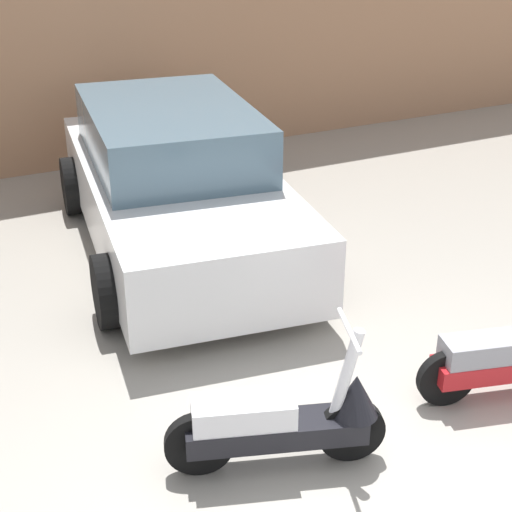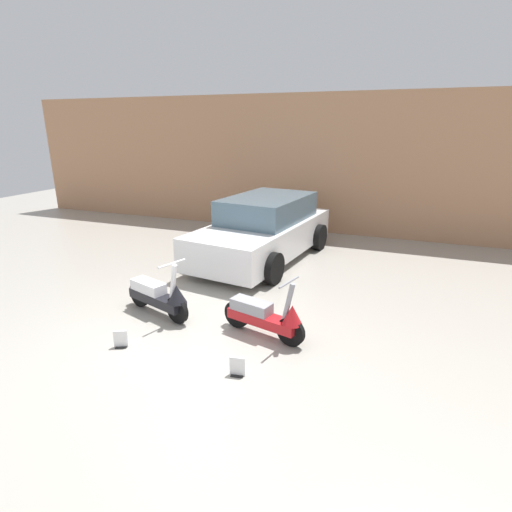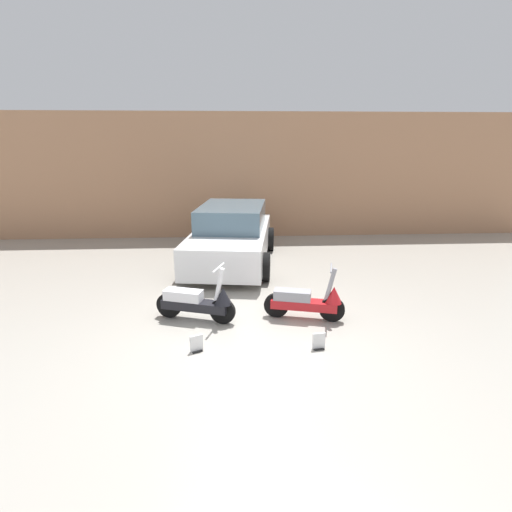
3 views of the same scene
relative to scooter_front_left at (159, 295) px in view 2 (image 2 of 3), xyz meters
name	(u,v)px [view 2 (image 2 of 3)]	position (x,y,z in m)	size (l,w,h in m)	color
ground_plane	(182,343)	(0.82, -0.68, -0.36)	(28.00, 28.00, 0.00)	#9E998E
wall_back	(306,165)	(0.82, 6.51, 1.61)	(19.60, 0.12, 3.94)	tan
scooter_front_left	(159,295)	(0.00, 0.00, 0.00)	(1.42, 0.71, 1.02)	black
scooter_front_right	(266,316)	(1.91, -0.06, -0.01)	(1.40, 0.63, 1.00)	black
car_rear_left	(264,229)	(0.58, 3.54, 0.34)	(2.52, 4.53, 1.47)	white
placard_near_left_scooter	(121,340)	(0.05, -1.08, -0.25)	(0.20, 0.17, 0.26)	black
placard_near_right_scooter	(237,367)	(1.90, -1.11, -0.25)	(0.20, 0.14, 0.26)	black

